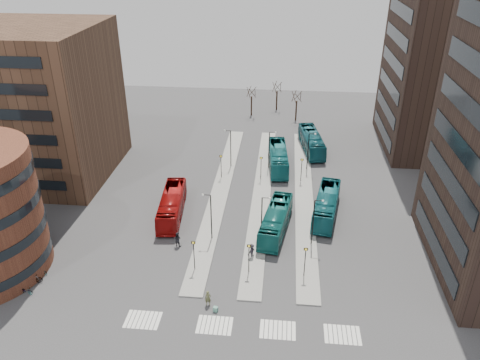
# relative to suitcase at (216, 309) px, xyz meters

# --- Properties ---
(ground) EXTENTS (160.00, 160.00, 0.00)m
(ground) POSITION_rel_suitcase_xyz_m (1.18, -5.84, -0.27)
(ground) COLOR #313234
(ground) RESTS_ON ground
(island_left) EXTENTS (2.50, 45.00, 0.15)m
(island_left) POSITION_rel_suitcase_xyz_m (-2.82, 24.16, -0.19)
(island_left) COLOR gray
(island_left) RESTS_ON ground
(island_mid) EXTENTS (2.50, 45.00, 0.15)m
(island_mid) POSITION_rel_suitcase_xyz_m (3.18, 24.16, -0.19)
(island_mid) COLOR gray
(island_mid) RESTS_ON ground
(island_right) EXTENTS (2.50, 45.00, 0.15)m
(island_right) POSITION_rel_suitcase_xyz_m (9.18, 24.16, -0.19)
(island_right) COLOR gray
(island_right) RESTS_ON ground
(suitcase) EXTENTS (0.51, 0.45, 0.54)m
(suitcase) POSITION_rel_suitcase_xyz_m (0.00, 0.00, 0.00)
(suitcase) COLOR #1D3E9F
(suitcase) RESTS_ON ground
(red_bus) EXTENTS (3.66, 11.40, 3.12)m
(red_bus) POSITION_rel_suitcase_xyz_m (-8.22, 17.03, 1.29)
(red_bus) COLOR maroon
(red_bus) RESTS_ON ground
(teal_bus_a) EXTENTS (4.22, 11.17, 3.04)m
(teal_bus_a) POSITION_rel_suitcase_xyz_m (5.43, 14.72, 1.25)
(teal_bus_a) COLOR #125E5C
(teal_bus_a) RESTS_ON ground
(teal_bus_b) EXTENTS (3.55, 11.59, 3.18)m
(teal_bus_b) POSITION_rel_suitcase_xyz_m (5.22, 32.90, 1.32)
(teal_bus_b) COLOR #156469
(teal_bus_b) RESTS_ON ground
(teal_bus_c) EXTENTS (4.52, 11.49, 3.12)m
(teal_bus_c) POSITION_rel_suitcase_xyz_m (11.91, 19.09, 1.29)
(teal_bus_c) COLOR #145E66
(teal_bus_c) RESTS_ON ground
(teal_bus_d) EXTENTS (4.46, 11.81, 3.21)m
(teal_bus_d) POSITION_rel_suitcase_xyz_m (10.70, 39.87, 1.34)
(teal_bus_d) COLOR #124E5A
(teal_bus_d) RESTS_ON ground
(traveller) EXTENTS (0.67, 0.49, 1.69)m
(traveller) POSITION_rel_suitcase_xyz_m (-0.86, 0.83, 0.58)
(traveller) COLOR brown
(traveller) RESTS_ON ground
(commuter_a) EXTENTS (1.07, 0.94, 1.86)m
(commuter_a) POSITION_rel_suitcase_xyz_m (-6.06, 10.39, 0.66)
(commuter_a) COLOR black
(commuter_a) RESTS_ON ground
(commuter_b) EXTENTS (0.63, 1.06, 1.68)m
(commuter_b) POSITION_rel_suitcase_xyz_m (4.70, 11.26, 0.57)
(commuter_b) COLOR black
(commuter_b) RESTS_ON ground
(commuter_c) EXTENTS (1.19, 1.35, 1.81)m
(commuter_c) POSITION_rel_suitcase_xyz_m (2.83, 9.01, 0.63)
(commuter_c) COLOR black
(commuter_c) RESTS_ON ground
(bicycle_near) EXTENTS (1.63, 0.73, 0.83)m
(bicycle_near) POSITION_rel_suitcase_xyz_m (-19.82, 0.56, 0.14)
(bicycle_near) COLOR gray
(bicycle_near) RESTS_ON ground
(bicycle_mid) EXTENTS (1.92, 1.10, 1.11)m
(bicycle_mid) POSITION_rel_suitcase_xyz_m (-19.82, 2.17, 0.29)
(bicycle_mid) COLOR gray
(bicycle_mid) RESTS_ON ground
(bicycle_far) EXTENTS (1.65, 0.82, 0.83)m
(bicycle_far) POSITION_rel_suitcase_xyz_m (-19.82, 3.76, 0.14)
(bicycle_far) COLOR gray
(bicycle_far) RESTS_ON ground
(crosswalk_stripes) EXTENTS (22.35, 2.40, 0.01)m
(crosswalk_stripes) POSITION_rel_suitcase_xyz_m (2.93, -1.84, -0.26)
(crosswalk_stripes) COLOR silver
(crosswalk_stripes) RESTS_ON ground
(office_block) EXTENTS (25.00, 20.12, 22.00)m
(office_block) POSITION_rel_suitcase_xyz_m (-32.82, 28.14, 10.73)
(office_block) COLOR #4D3324
(office_block) RESTS_ON ground
(tower_far) EXTENTS (20.12, 20.00, 30.00)m
(tower_far) POSITION_rel_suitcase_xyz_m (33.15, 44.16, 14.73)
(tower_far) COLOR #2E2019
(tower_far) RESTS_ON ground
(sign_poles) EXTENTS (12.45, 22.12, 3.65)m
(sign_poles) POSITION_rel_suitcase_xyz_m (2.78, 17.16, 2.14)
(sign_poles) COLOR black
(sign_poles) RESTS_ON ground
(lamp_posts) EXTENTS (14.04, 20.24, 6.12)m
(lamp_posts) POSITION_rel_suitcase_xyz_m (3.81, 22.16, 3.31)
(lamp_posts) COLOR black
(lamp_posts) RESTS_ON ground
(bare_trees) EXTENTS (10.97, 8.14, 5.90)m
(bare_trees) POSITION_rel_suitcase_xyz_m (3.84, 56.83, 2.46)
(bare_trees) COLOR black
(bare_trees) RESTS_ON ground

